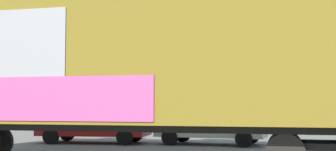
{
  "coord_description": "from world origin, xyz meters",
  "views": [
    {
      "loc": [
        5.09,
        -12.09,
        1.6
      ],
      "look_at": [
        2.55,
        0.9,
        2.42
      ],
      "focal_mm": 49.63,
      "sensor_mm": 36.0,
      "label": 1
    }
  ],
  "objects_px": {
    "freight_car": "(123,59)",
    "parked_car_white": "(209,125)",
    "parked_car_red": "(93,122)",
    "flagpole": "(222,43)"
  },
  "relations": [
    {
      "from": "parked_car_red",
      "to": "freight_car",
      "type": "bearing_deg",
      "value": -63.33
    },
    {
      "from": "flagpole",
      "to": "parked_car_red",
      "type": "relative_size",
      "value": 1.67
    },
    {
      "from": "freight_car",
      "to": "flagpole",
      "type": "bearing_deg",
      "value": 82.54
    },
    {
      "from": "parked_car_white",
      "to": "flagpole",
      "type": "bearing_deg",
      "value": 89.66
    },
    {
      "from": "freight_car",
      "to": "parked_car_red",
      "type": "distance_m",
      "value": 7.24
    },
    {
      "from": "flagpole",
      "to": "parked_car_white",
      "type": "xyz_separation_m",
      "value": [
        -0.04,
        -6.61,
        -4.12
      ]
    },
    {
      "from": "parked_car_white",
      "to": "parked_car_red",
      "type": "bearing_deg",
      "value": -178.05
    },
    {
      "from": "parked_car_red",
      "to": "parked_car_white",
      "type": "height_order",
      "value": "parked_car_red"
    },
    {
      "from": "freight_car",
      "to": "parked_car_white",
      "type": "distance_m",
      "value": 6.91
    },
    {
      "from": "freight_car",
      "to": "parked_car_white",
      "type": "relative_size",
      "value": 3.31
    }
  ]
}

